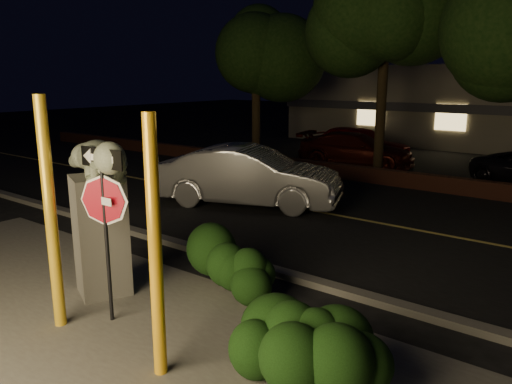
# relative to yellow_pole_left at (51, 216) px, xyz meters

# --- Properties ---
(ground) EXTENTS (90.00, 90.00, 0.00)m
(ground) POSITION_rel_yellow_pole_left_xyz_m (1.20, 10.46, -1.61)
(ground) COLOR black
(ground) RESTS_ON ground
(patio) EXTENTS (14.00, 6.00, 0.02)m
(patio) POSITION_rel_yellow_pole_left_xyz_m (1.20, -0.54, -1.60)
(patio) COLOR #4C4944
(patio) RESTS_ON ground
(road) EXTENTS (80.00, 8.00, 0.01)m
(road) POSITION_rel_yellow_pole_left_xyz_m (1.20, 7.46, -1.61)
(road) COLOR black
(road) RESTS_ON ground
(lane_marking) EXTENTS (80.00, 0.12, 0.00)m
(lane_marking) POSITION_rel_yellow_pole_left_xyz_m (1.20, 7.46, -1.60)
(lane_marking) COLOR tan
(lane_marking) RESTS_ON road
(curb) EXTENTS (80.00, 0.25, 0.12)m
(curb) POSITION_rel_yellow_pole_left_xyz_m (1.20, 3.36, -1.55)
(curb) COLOR #4C4944
(curb) RESTS_ON ground
(brick_wall) EXTENTS (40.00, 0.35, 0.50)m
(brick_wall) POSITION_rel_yellow_pole_left_xyz_m (1.20, 11.76, -1.36)
(brick_wall) COLOR #462016
(brick_wall) RESTS_ON ground
(parking_lot) EXTENTS (40.00, 12.00, 0.01)m
(parking_lot) POSITION_rel_yellow_pole_left_xyz_m (1.20, 17.46, -1.61)
(parking_lot) COLOR black
(parking_lot) RESTS_ON ground
(tree_far_a) EXTENTS (4.60, 4.60, 7.43)m
(tree_far_a) POSITION_rel_yellow_pole_left_xyz_m (-6.80, 13.46, 3.73)
(tree_far_a) COLOR black
(tree_far_a) RESTS_ON ground
(yellow_pole_left) EXTENTS (0.16, 0.16, 3.23)m
(yellow_pole_left) POSITION_rel_yellow_pole_left_xyz_m (0.00, 0.00, 0.00)
(yellow_pole_left) COLOR gold
(yellow_pole_left) RESTS_ON ground
(yellow_pole_right) EXTENTS (0.15, 0.15, 3.09)m
(yellow_pole_right) POSITION_rel_yellow_pole_left_xyz_m (2.02, 0.06, -0.07)
(yellow_pole_right) COLOR yellow
(yellow_pole_right) RESTS_ON ground
(signpost) EXTENTS (0.85, 0.06, 2.51)m
(signpost) POSITION_rel_yellow_pole_left_xyz_m (0.47, 0.52, 0.17)
(signpost) COLOR black
(signpost) RESTS_ON ground
(sculpture) EXTENTS (2.35, 1.52, 2.60)m
(sculpture) POSITION_rel_yellow_pole_left_xyz_m (-0.40, 1.04, -0.01)
(sculpture) COLOR #4C4944
(sculpture) RESTS_ON ground
(hedge_center) EXTENTS (2.17, 1.37, 1.05)m
(hedge_center) POSITION_rel_yellow_pole_left_xyz_m (1.17, 2.33, -1.09)
(hedge_center) COLOR black
(hedge_center) RESTS_ON ground
(hedge_right) EXTENTS (1.74, 1.19, 1.04)m
(hedge_right) POSITION_rel_yellow_pole_left_xyz_m (3.63, 1.03, -1.10)
(hedge_right) COLOR black
(hedge_right) RESTS_ON ground
(hedge_far_right) EXTENTS (1.86, 1.53, 1.11)m
(hedge_far_right) POSITION_rel_yellow_pole_left_xyz_m (3.37, 0.92, -1.06)
(hedge_far_right) COLOR black
(hedge_far_right) RESTS_ON ground
(silver_sedan) EXTENTS (5.20, 3.29, 1.62)m
(silver_sedan) POSITION_rel_yellow_pole_left_xyz_m (-2.07, 6.97, -0.81)
(silver_sedan) COLOR #B2B2B6
(silver_sedan) RESTS_ON ground
(parked_car_red) EXTENTS (4.48, 2.13, 1.48)m
(parked_car_red) POSITION_rel_yellow_pole_left_xyz_m (-2.99, 15.42, -0.87)
(parked_car_red) COLOR maroon
(parked_car_red) RESTS_ON ground
(parked_car_darkred) EXTENTS (4.73, 2.57, 1.30)m
(parked_car_darkred) POSITION_rel_yellow_pole_left_xyz_m (-2.53, 14.31, -0.96)
(parked_car_darkred) COLOR #400E08
(parked_car_darkred) RESTS_ON ground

